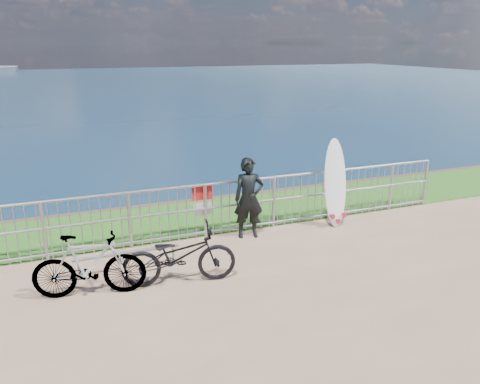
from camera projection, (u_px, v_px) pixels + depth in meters
name	position (u px, v px, depth m)	size (l,w,h in m)	color
grass_strip	(213.00, 215.00, 10.65)	(120.00, 120.00, 0.00)	#205417
railing	(230.00, 206.00, 9.50)	(10.06, 0.10, 1.13)	#919399
surfer	(249.00, 198.00, 9.27)	(0.59, 0.39, 1.63)	black
surfboard	(335.00, 186.00, 9.88)	(0.54, 0.50, 1.87)	white
bicycle_near	(179.00, 256.00, 7.52)	(0.64, 1.84, 0.97)	black
bicycle_far	(89.00, 265.00, 7.14)	(0.48, 1.71, 1.02)	black
bike_rack	(127.00, 255.00, 7.95)	(1.79, 0.05, 0.37)	#919399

